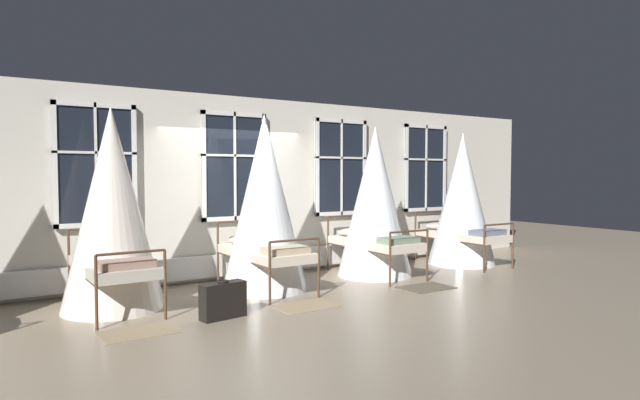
{
  "coord_description": "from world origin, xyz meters",
  "views": [
    {
      "loc": [
        -3.62,
        -7.36,
        1.75
      ],
      "look_at": [
        1.05,
        -0.06,
        1.34
      ],
      "focal_mm": 30.02,
      "sensor_mm": 36.0,
      "label": 1
    }
  ],
  "objects": [
    {
      "name": "cot_fourth",
      "position": [
        2.16,
        -0.08,
        1.26
      ],
      "size": [
        1.3,
        1.83,
        2.6
      ],
      "rotation": [
        0.0,
        0.0,
        1.56
      ],
      "color": "#4C3323",
      "rests_on": "ground"
    },
    {
      "name": "rug_fourth",
      "position": [
        2.17,
        -1.34,
        0.01
      ],
      "size": [
        0.81,
        0.57,
        0.01
      ],
      "primitive_type": "cube",
      "rotation": [
        0.0,
        0.0,
        -0.01
      ],
      "color": "brown",
      "rests_on": "ground"
    },
    {
      "name": "ground",
      "position": [
        0.0,
        0.0,
        0.0
      ],
      "size": [
        26.79,
        26.79,
        0.0
      ],
      "primitive_type": "plane",
      "color": "gray"
    },
    {
      "name": "cot_third",
      "position": [
        0.02,
        -0.1,
        1.29
      ],
      "size": [
        1.3,
        1.83,
        2.67
      ],
      "rotation": [
        0.0,
        0.0,
        1.58
      ],
      "color": "#4C3323",
      "rests_on": "ground"
    },
    {
      "name": "cot_second",
      "position": [
        -2.17,
        -0.1,
        1.28
      ],
      "size": [
        1.3,
        1.84,
        2.64
      ],
      "rotation": [
        0.0,
        0.0,
        1.6
      ],
      "color": "#4C3323",
      "rests_on": "ground"
    },
    {
      "name": "rug_second",
      "position": [
        -2.17,
        -1.34,
        0.01
      ],
      "size": [
        0.82,
        0.59,
        0.01
      ],
      "primitive_type": "cube",
      "rotation": [
        0.0,
        0.0,
        0.04
      ],
      "color": "#8E7A5B",
      "rests_on": "ground"
    },
    {
      "name": "back_wall_with_windows",
      "position": [
        0.0,
        1.07,
        1.53
      ],
      "size": [
        14.39,
        0.1,
        3.07
      ],
      "primitive_type": "cube",
      "color": "beige",
      "rests_on": "ground"
    },
    {
      "name": "window_bank",
      "position": [
        0.0,
        0.95,
        1.06
      ],
      "size": [
        9.85,
        0.1,
        2.72
      ],
      "color": "black",
      "rests_on": "ground"
    },
    {
      "name": "rug_third",
      "position": [
        0.0,
        -1.34,
        0.01
      ],
      "size": [
        0.82,
        0.59,
        0.01
      ],
      "primitive_type": "cube",
      "rotation": [
        0.0,
        0.0,
        0.04
      ],
      "color": "#8E7A5B",
      "rests_on": "ground"
    },
    {
      "name": "cot_fifth",
      "position": [
        4.34,
        -0.07,
        1.24
      ],
      "size": [
        1.3,
        1.82,
        2.56
      ],
      "rotation": [
        0.0,
        0.0,
        1.57
      ],
      "color": "#4C3323",
      "rests_on": "ground"
    },
    {
      "name": "suitcase_dark",
      "position": [
        -1.15,
        -1.3,
        0.22
      ],
      "size": [
        0.58,
        0.29,
        0.47
      ],
      "rotation": [
        0.0,
        0.0,
        0.15
      ],
      "color": "black",
      "rests_on": "ground"
    }
  ]
}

